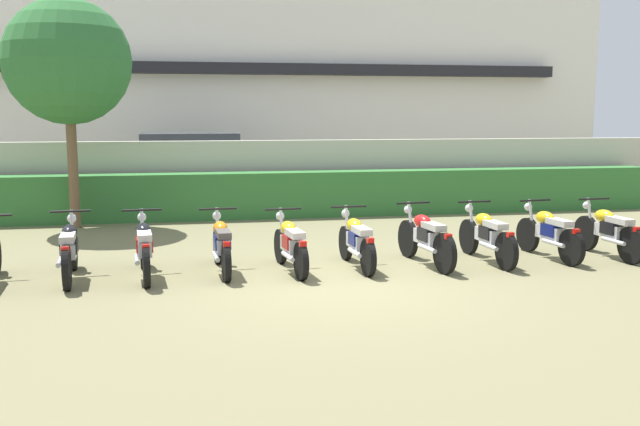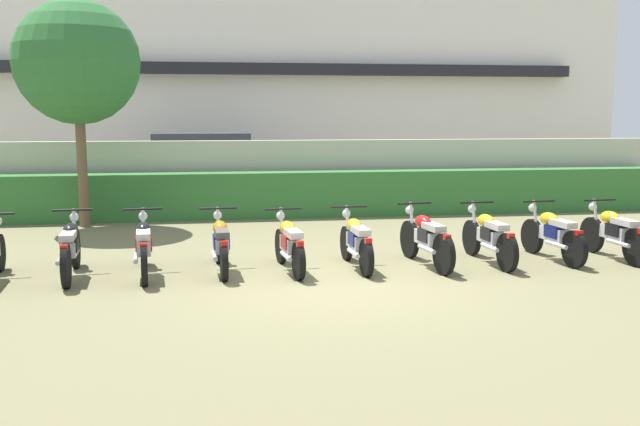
{
  "view_description": "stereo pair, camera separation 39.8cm",
  "coord_description": "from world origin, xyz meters",
  "px_view_note": "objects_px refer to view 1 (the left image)",
  "views": [
    {
      "loc": [
        -2.05,
        -9.61,
        2.47
      ],
      "look_at": [
        0.0,
        1.36,
        0.85
      ],
      "focal_mm": 39.16,
      "sensor_mm": 36.0,
      "label": 1
    },
    {
      "loc": [
        -1.65,
        -9.67,
        2.47
      ],
      "look_at": [
        0.0,
        1.36,
        0.85
      ],
      "focal_mm": 39.16,
      "sensor_mm": 36.0,
      "label": 2
    }
  ],
  "objects_px": {
    "motorcycle_in_row_3": "(221,244)",
    "motorcycle_in_row_9": "(609,231)",
    "motorcycle_in_row_4": "(290,244)",
    "motorcycle_in_row_2": "(144,247)",
    "motorcycle_in_row_8": "(549,232)",
    "motorcycle_in_row_7": "(487,235)",
    "motorcycle_in_row_1": "(69,249)",
    "parked_car": "(196,167)",
    "motorcycle_in_row_5": "(356,241)",
    "tree_near_inspector": "(68,62)",
    "motorcycle_in_row_6": "(426,237)"
  },
  "relations": [
    {
      "from": "motorcycle_in_row_8",
      "to": "motorcycle_in_row_6",
      "type": "bearing_deg",
      "value": 86.58
    },
    {
      "from": "motorcycle_in_row_5",
      "to": "motorcycle_in_row_4",
      "type": "bearing_deg",
      "value": 90.53
    },
    {
      "from": "motorcycle_in_row_2",
      "to": "motorcycle_in_row_4",
      "type": "xyz_separation_m",
      "value": [
        2.22,
        -0.02,
        -0.02
      ]
    },
    {
      "from": "motorcycle_in_row_2",
      "to": "motorcycle_in_row_6",
      "type": "distance_m",
      "value": 4.44
    },
    {
      "from": "motorcycle_in_row_2",
      "to": "tree_near_inspector",
      "type": "bearing_deg",
      "value": 13.86
    },
    {
      "from": "motorcycle_in_row_5",
      "to": "motorcycle_in_row_9",
      "type": "height_order",
      "value": "motorcycle_in_row_9"
    },
    {
      "from": "motorcycle_in_row_5",
      "to": "motorcycle_in_row_3",
      "type": "bearing_deg",
      "value": 85.08
    },
    {
      "from": "parked_car",
      "to": "motorcycle_in_row_9",
      "type": "xyz_separation_m",
      "value": [
        6.87,
        -9.45,
        -0.48
      ]
    },
    {
      "from": "tree_near_inspector",
      "to": "motorcycle_in_row_8",
      "type": "bearing_deg",
      "value": -29.67
    },
    {
      "from": "motorcycle_in_row_5",
      "to": "motorcycle_in_row_8",
      "type": "bearing_deg",
      "value": -91.86
    },
    {
      "from": "motorcycle_in_row_6",
      "to": "motorcycle_in_row_7",
      "type": "xyz_separation_m",
      "value": [
        1.09,
        0.05,
        -0.01
      ]
    },
    {
      "from": "motorcycle_in_row_5",
      "to": "motorcycle_in_row_2",
      "type": "bearing_deg",
      "value": 87.58
    },
    {
      "from": "parked_car",
      "to": "motorcycle_in_row_1",
      "type": "height_order",
      "value": "parked_car"
    },
    {
      "from": "motorcycle_in_row_3",
      "to": "motorcycle_in_row_9",
      "type": "relative_size",
      "value": 1.01
    },
    {
      "from": "motorcycle_in_row_3",
      "to": "motorcycle_in_row_9",
      "type": "distance_m",
      "value": 6.58
    },
    {
      "from": "parked_car",
      "to": "motorcycle_in_row_9",
      "type": "height_order",
      "value": "parked_car"
    },
    {
      "from": "motorcycle_in_row_1",
      "to": "motorcycle_in_row_6",
      "type": "height_order",
      "value": "motorcycle_in_row_6"
    },
    {
      "from": "motorcycle_in_row_5",
      "to": "motorcycle_in_row_8",
      "type": "height_order",
      "value": "motorcycle_in_row_8"
    },
    {
      "from": "tree_near_inspector",
      "to": "motorcycle_in_row_5",
      "type": "relative_size",
      "value": 2.66
    },
    {
      "from": "parked_car",
      "to": "motorcycle_in_row_1",
      "type": "distance_m",
      "value": 9.68
    },
    {
      "from": "motorcycle_in_row_8",
      "to": "motorcycle_in_row_3",
      "type": "bearing_deg",
      "value": 84.01
    },
    {
      "from": "parked_car",
      "to": "motorcycle_in_row_8",
      "type": "height_order",
      "value": "parked_car"
    },
    {
      "from": "motorcycle_in_row_7",
      "to": "motorcycle_in_row_9",
      "type": "distance_m",
      "value": 2.21
    },
    {
      "from": "motorcycle_in_row_2",
      "to": "motorcycle_in_row_3",
      "type": "distance_m",
      "value": 1.16
    },
    {
      "from": "parked_car",
      "to": "motorcycle_in_row_9",
      "type": "distance_m",
      "value": 11.69
    },
    {
      "from": "motorcycle_in_row_1",
      "to": "motorcycle_in_row_7",
      "type": "relative_size",
      "value": 1.01
    },
    {
      "from": "motorcycle_in_row_5",
      "to": "parked_car",
      "type": "bearing_deg",
      "value": 11.04
    },
    {
      "from": "motorcycle_in_row_3",
      "to": "motorcycle_in_row_6",
      "type": "distance_m",
      "value": 3.28
    },
    {
      "from": "parked_car",
      "to": "motorcycle_in_row_8",
      "type": "relative_size",
      "value": 2.47
    },
    {
      "from": "motorcycle_in_row_1",
      "to": "motorcycle_in_row_4",
      "type": "distance_m",
      "value": 3.29
    },
    {
      "from": "motorcycle_in_row_9",
      "to": "motorcycle_in_row_6",
      "type": "bearing_deg",
      "value": 86.7
    },
    {
      "from": "motorcycle_in_row_9",
      "to": "parked_car",
      "type": "bearing_deg",
      "value": 31.99
    },
    {
      "from": "motorcycle_in_row_5",
      "to": "motorcycle_in_row_6",
      "type": "height_order",
      "value": "motorcycle_in_row_6"
    },
    {
      "from": "motorcycle_in_row_2",
      "to": "motorcycle_in_row_8",
      "type": "distance_m",
      "value": 6.67
    },
    {
      "from": "motorcycle_in_row_3",
      "to": "motorcycle_in_row_5",
      "type": "xyz_separation_m",
      "value": [
        2.13,
        -0.06,
        -0.0
      ]
    },
    {
      "from": "motorcycle_in_row_4",
      "to": "motorcycle_in_row_9",
      "type": "distance_m",
      "value": 5.52
    },
    {
      "from": "motorcycle_in_row_1",
      "to": "motorcycle_in_row_9",
      "type": "bearing_deg",
      "value": -94.88
    },
    {
      "from": "motorcycle_in_row_1",
      "to": "parked_car",
      "type": "bearing_deg",
      "value": -16.64
    },
    {
      "from": "motorcycle_in_row_2",
      "to": "motorcycle_in_row_7",
      "type": "bearing_deg",
      "value": -94.73
    },
    {
      "from": "parked_car",
      "to": "motorcycle_in_row_5",
      "type": "bearing_deg",
      "value": -76.98
    },
    {
      "from": "motorcycle_in_row_9",
      "to": "motorcycle_in_row_1",
      "type": "bearing_deg",
      "value": 86.13
    },
    {
      "from": "motorcycle_in_row_6",
      "to": "motorcycle_in_row_7",
      "type": "bearing_deg",
      "value": -94.38
    },
    {
      "from": "motorcycle_in_row_3",
      "to": "motorcycle_in_row_5",
      "type": "bearing_deg",
      "value": -95.05
    },
    {
      "from": "motorcycle_in_row_3",
      "to": "motorcycle_in_row_4",
      "type": "bearing_deg",
      "value": -100.57
    },
    {
      "from": "motorcycle_in_row_4",
      "to": "motorcycle_in_row_8",
      "type": "relative_size",
      "value": 0.97
    },
    {
      "from": "tree_near_inspector",
      "to": "motorcycle_in_row_9",
      "type": "xyz_separation_m",
      "value": [
        9.48,
        -4.86,
        -3.05
      ]
    },
    {
      "from": "motorcycle_in_row_2",
      "to": "motorcycle_in_row_8",
      "type": "bearing_deg",
      "value": -94.39
    },
    {
      "from": "motorcycle_in_row_3",
      "to": "motorcycle_in_row_9",
      "type": "height_order",
      "value": "motorcycle_in_row_9"
    },
    {
      "from": "motorcycle_in_row_7",
      "to": "motorcycle_in_row_9",
      "type": "xyz_separation_m",
      "value": [
        2.21,
        -0.01,
        0.0
      ]
    },
    {
      "from": "motorcycle_in_row_3",
      "to": "motorcycle_in_row_2",
      "type": "bearing_deg",
      "value": 92.02
    }
  ]
}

